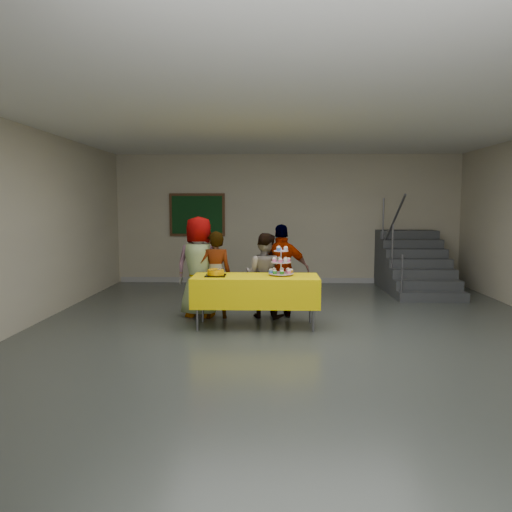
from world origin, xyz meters
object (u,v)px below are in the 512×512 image
(noticeboard, at_px, (197,215))
(bear_cake, at_px, (216,272))
(bake_table, at_px, (256,290))
(schoolchild_d, at_px, (282,271))
(schoolchild_c, at_px, (264,275))
(schoolchild_a, at_px, (199,267))
(schoolchild_b, at_px, (216,275))
(cupcake_stand, at_px, (281,264))
(staircase, at_px, (413,267))

(noticeboard, bearing_deg, bear_cake, -78.06)
(noticeboard, bearing_deg, bake_table, -70.64)
(noticeboard, bearing_deg, schoolchild_d, -61.93)
(bear_cake, bearing_deg, schoolchild_c, 43.22)
(bake_table, xyz_separation_m, schoolchild_a, (-0.94, 0.66, 0.27))
(schoolchild_b, bearing_deg, bake_table, 132.40)
(schoolchild_a, xyz_separation_m, noticeboard, (-0.56, 3.63, 0.78))
(bake_table, xyz_separation_m, schoolchild_c, (0.12, 0.65, 0.13))
(cupcake_stand, height_order, bear_cake, cupcake_stand)
(bake_table, xyz_separation_m, bear_cake, (-0.59, -0.03, 0.27))
(schoolchild_c, bearing_deg, schoolchild_b, 25.88)
(bear_cake, xyz_separation_m, noticeboard, (-0.91, 4.31, 0.77))
(bear_cake, relative_size, staircase, 0.15)
(bake_table, relative_size, bear_cake, 5.25)
(schoolchild_b, bearing_deg, bear_cake, 88.97)
(cupcake_stand, relative_size, noticeboard, 0.34)
(schoolchild_c, bearing_deg, staircase, -119.60)
(schoolchild_b, xyz_separation_m, schoolchild_d, (1.08, 0.14, 0.05))
(bake_table, bearing_deg, bear_cake, -177.46)
(schoolchild_b, xyz_separation_m, schoolchild_c, (0.79, 0.10, -0.02))
(cupcake_stand, bearing_deg, noticeboard, 114.16)
(bear_cake, height_order, schoolchild_a, schoolchild_a)
(bear_cake, height_order, staircase, staircase)
(staircase, bearing_deg, cupcake_stand, -130.86)
(bake_table, xyz_separation_m, noticeboard, (-1.51, 4.29, 1.04))
(schoolchild_b, height_order, staircase, staircase)
(schoolchild_a, xyz_separation_m, schoolchild_d, (1.35, 0.03, -0.06))
(schoolchild_b, bearing_deg, schoolchild_d, 179.48)
(schoolchild_b, bearing_deg, schoolchild_c, 179.14)
(bake_table, relative_size, staircase, 0.78)
(schoolchild_b, bearing_deg, staircase, -151.59)
(bake_table, height_order, cupcake_stand, cupcake_stand)
(schoolchild_b, height_order, schoolchild_c, schoolchild_b)
(bake_table, height_order, staircase, staircase)
(schoolchild_a, height_order, staircase, staircase)
(bake_table, relative_size, schoolchild_b, 1.33)
(bake_table, distance_m, noticeboard, 4.66)
(bear_cake, bearing_deg, schoolchild_b, 96.75)
(schoolchild_b, distance_m, staircase, 4.91)
(schoolchild_d, bearing_deg, bear_cake, 32.23)
(cupcake_stand, xyz_separation_m, bear_cake, (-0.98, -0.10, -0.11))
(cupcake_stand, height_order, schoolchild_d, schoolchild_d)
(cupcake_stand, distance_m, noticeboard, 4.66)
(cupcake_stand, height_order, schoolchild_c, schoolchild_c)
(bear_cake, bearing_deg, noticeboard, 101.94)
(cupcake_stand, bearing_deg, schoolchild_d, 87.14)
(cupcake_stand, bearing_deg, schoolchild_c, 114.28)
(bear_cake, relative_size, schoolchild_c, 0.26)
(bake_table, bearing_deg, noticeboard, 109.36)
(bake_table, bearing_deg, staircase, 46.30)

